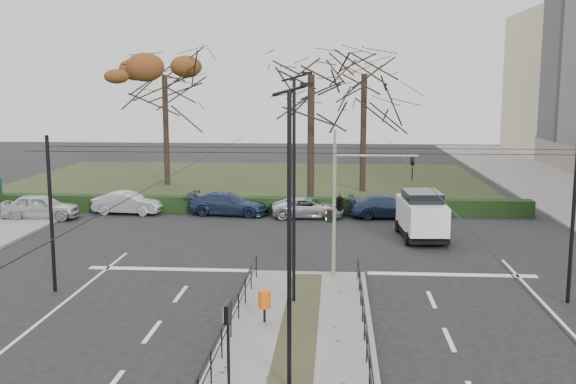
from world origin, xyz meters
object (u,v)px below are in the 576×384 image
at_px(rust_tree, 164,75).
at_px(litter_bin, 264,300).
at_px(streetlamp_median_far, 294,188).
at_px(bare_tree_near, 311,84).
at_px(streetlamp_median_near, 290,239).
at_px(parked_car_first, 41,207).
at_px(bare_tree_center, 364,82).
at_px(parked_car_third, 229,204).
at_px(traffic_light, 342,201).
at_px(parked_car_second, 128,203).
at_px(parked_car_fourth, 308,208).
at_px(parked_car_fifth, 388,207).
at_px(white_van, 422,214).
at_px(info_panel, 228,322).

bearing_deg(rust_tree, litter_bin, -70.31).
bearing_deg(streetlamp_median_far, bare_tree_near, 90.52).
xyz_separation_m(streetlamp_median_near, parked_car_first, (-16.28, 21.79, -3.32)).
bearing_deg(bare_tree_center, parked_car_third, -131.42).
bearing_deg(traffic_light, parked_car_second, 134.62).
distance_m(traffic_light, parked_car_second, 18.74).
height_order(streetlamp_median_near, parked_car_fourth, streetlamp_median_near).
bearing_deg(streetlamp_median_near, parked_car_second, 116.13).
xyz_separation_m(streetlamp_median_far, parked_car_fifth, (4.57, 16.66, -3.61)).
distance_m(white_van, rust_tree, 25.92).
height_order(streetlamp_median_near, parked_car_fifth, streetlamp_median_near).
bearing_deg(streetlamp_median_near, white_van, 73.18).
distance_m(traffic_light, bare_tree_near, 16.61).
height_order(parked_car_third, parked_car_fifth, parked_car_third).
bearing_deg(parked_car_fourth, info_panel, 174.76).
bearing_deg(streetlamp_median_near, streetlamp_median_far, 92.71).
height_order(litter_bin, white_van, white_van).
bearing_deg(parked_car_fourth, streetlamp_median_far, 177.86).
bearing_deg(parked_car_fifth, streetlamp_median_near, 165.92).
bearing_deg(parked_car_second, info_panel, -154.13).
height_order(rust_tree, bare_tree_center, bare_tree_center).
height_order(rust_tree, parked_car_fifth, rust_tree).
height_order(streetlamp_median_far, white_van, streetlamp_median_far).
relative_size(parked_car_first, parked_car_second, 1.07).
xyz_separation_m(info_panel, parked_car_fourth, (0.98, 23.77, -1.40)).
relative_size(info_panel, parked_car_fifth, 0.51).
height_order(litter_bin, parked_car_fourth, litter_bin).
bearing_deg(bare_tree_near, info_panel, -92.17).
height_order(streetlamp_median_far, parked_car_first, streetlamp_median_far).
relative_size(info_panel, streetlamp_median_near, 0.31).
bearing_deg(info_panel, parked_car_second, 112.81).
bearing_deg(info_panel, bare_tree_near, 87.83).
bearing_deg(rust_tree, parked_car_fourth, -46.46).
bearing_deg(bare_tree_center, parked_car_second, -146.52).
xyz_separation_m(parked_car_first, bare_tree_center, (19.35, 11.77, 7.30)).
bearing_deg(parked_car_second, streetlamp_median_far, -142.78).
bearing_deg(white_van, parked_car_fifth, 103.23).
relative_size(traffic_light, info_panel, 2.25).
relative_size(streetlamp_median_far, parked_car_first, 1.83).
distance_m(streetlamp_median_far, bare_tree_near, 19.67).
xyz_separation_m(litter_bin, streetlamp_median_far, (0.84, 2.22, 3.38)).
xyz_separation_m(info_panel, streetlamp_median_near, (1.53, 0.33, 2.07)).
height_order(parked_car_third, bare_tree_near, bare_tree_near).
bearing_deg(parked_car_second, streetlamp_median_near, -150.81).
relative_size(streetlamp_median_far, bare_tree_near, 0.73).
bearing_deg(streetlamp_median_far, parked_car_second, 124.17).
bearing_deg(white_van, parked_car_fourth, 139.66).
relative_size(bare_tree_near, parked_car_fifth, 2.41).
height_order(streetlamp_median_far, parked_car_fourth, streetlamp_median_far).
height_order(streetlamp_median_near, bare_tree_center, bare_tree_center).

